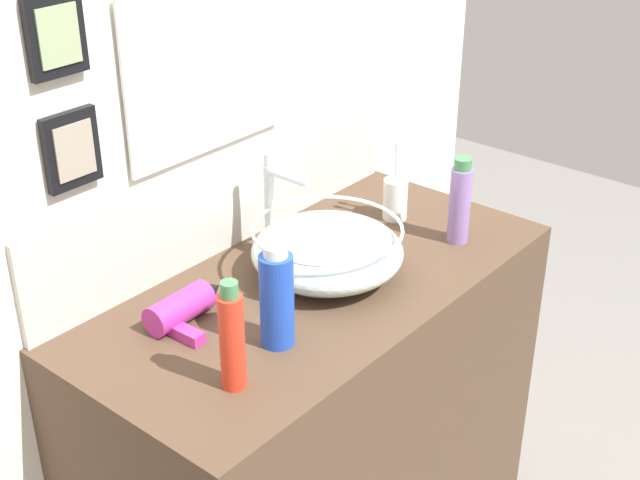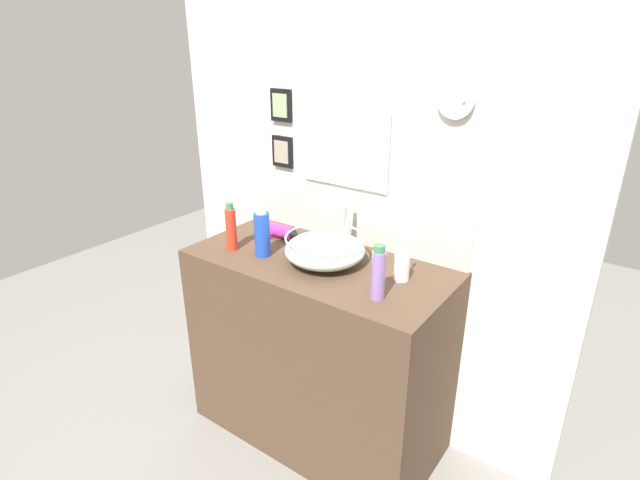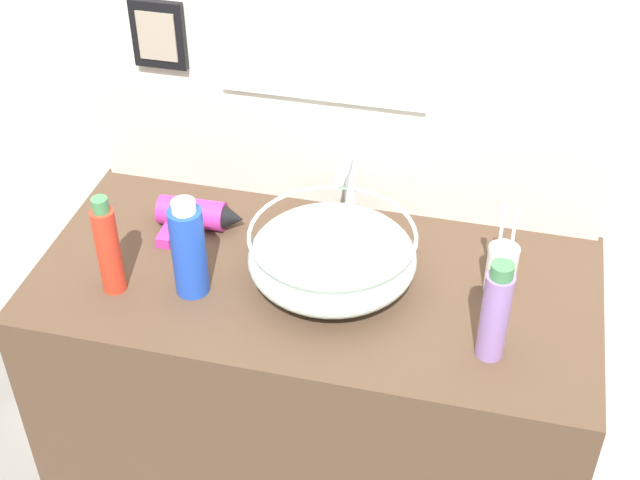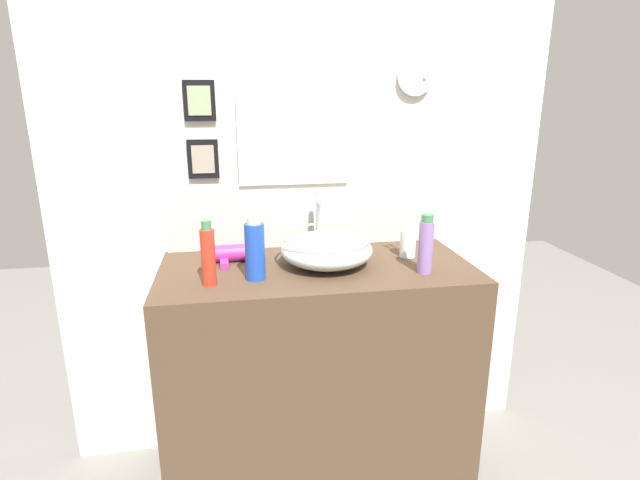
# 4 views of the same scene
# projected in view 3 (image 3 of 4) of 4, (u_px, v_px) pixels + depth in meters

# --- Properties ---
(vanity_counter) EXTENTS (1.15, 0.55, 0.92)m
(vanity_counter) POSITION_uv_depth(u_px,v_px,m) (316.00, 426.00, 2.11)
(vanity_counter) COLOR #4C3828
(vanity_counter) RESTS_ON ground
(back_panel) EXTENTS (2.03, 0.10, 2.44)m
(back_panel) POSITION_uv_depth(u_px,v_px,m) (349.00, 80.00, 1.87)
(back_panel) COLOR silver
(back_panel) RESTS_ON ground
(glass_bowl_sink) EXTENTS (0.34, 0.34, 0.12)m
(glass_bowl_sink) POSITION_uv_depth(u_px,v_px,m) (332.00, 256.00, 1.77)
(glass_bowl_sink) COLOR silver
(glass_bowl_sink) RESTS_ON vanity_counter
(faucet) EXTENTS (0.02, 0.13, 0.25)m
(faucet) POSITION_uv_depth(u_px,v_px,m) (349.00, 179.00, 1.84)
(faucet) COLOR silver
(faucet) RESTS_ON vanity_counter
(hair_drier) EXTENTS (0.19, 0.13, 0.07)m
(hair_drier) POSITION_uv_depth(u_px,v_px,m) (197.00, 215.00, 1.94)
(hair_drier) COLOR #B22D8C
(hair_drier) RESTS_ON vanity_counter
(toothbrush_cup) EXTENTS (0.06, 0.06, 0.21)m
(toothbrush_cup) POSITION_uv_depth(u_px,v_px,m) (501.00, 268.00, 1.76)
(toothbrush_cup) COLOR white
(toothbrush_cup) RESTS_ON vanity_counter
(spray_bottle) EXTENTS (0.07, 0.07, 0.22)m
(spray_bottle) POSITION_uv_depth(u_px,v_px,m) (189.00, 249.00, 1.73)
(spray_bottle) COLOR blue
(spray_bottle) RESTS_ON vanity_counter
(soap_dispenser) EXTENTS (0.05, 0.05, 0.22)m
(soap_dispenser) POSITION_uv_depth(u_px,v_px,m) (108.00, 248.00, 1.73)
(soap_dispenser) COLOR red
(soap_dispenser) RESTS_ON vanity_counter
(shampoo_bottle) EXTENTS (0.05, 0.05, 0.21)m
(shampoo_bottle) POSITION_uv_depth(u_px,v_px,m) (495.00, 313.00, 1.59)
(shampoo_bottle) COLOR #8C6BB2
(shampoo_bottle) RESTS_ON vanity_counter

